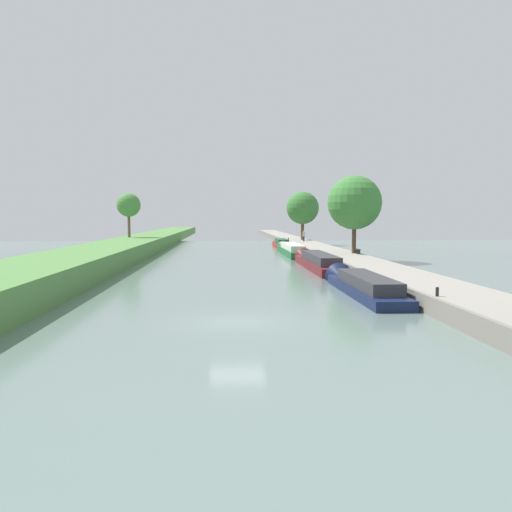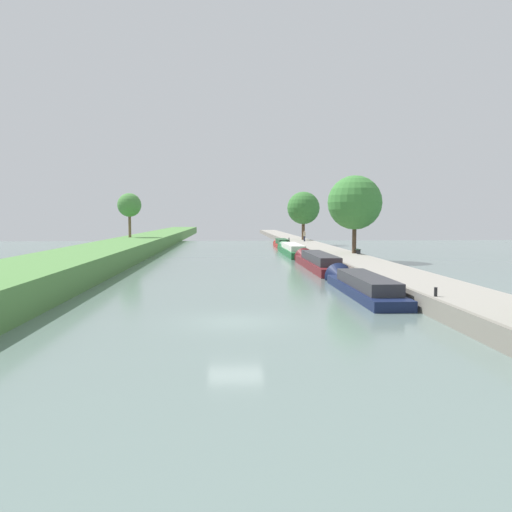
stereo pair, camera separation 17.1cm
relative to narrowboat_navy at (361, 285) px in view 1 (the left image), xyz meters
The scene contains 14 objects.
ground_plane 11.77m from the narrowboat_navy, 132.74° to the right, with size 160.00×160.00×0.00m, color slate.
right_towpath 9.39m from the narrowboat_navy, 66.82° to the right, with size 4.35×260.00×0.89m.
stone_quay 8.75m from the narrowboat_navy, 80.82° to the right, with size 0.25×260.00×0.94m.
narrowboat_navy is the anchor object (origin of this frame).
narrowboat_maroon 15.68m from the narrowboat_navy, 90.03° to the left, with size 2.20×16.44×2.15m.
narrowboat_green 33.28m from the narrowboat_navy, 90.36° to the left, with size 2.09×16.65×2.03m.
narrowboat_red 48.00m from the narrowboat_navy, 89.89° to the left, with size 1.85×10.50×1.97m.
tree_rightbank_midnear 23.69m from the narrowboat_navy, 76.94° to the left, with size 5.75×5.75×8.27m.
tree_rightbank_midfar 55.31m from the narrowboat_navy, 85.30° to the left, with size 5.49×5.49×8.14m.
tree_leftbank_downstream 49.72m from the narrowboat_navy, 117.16° to the left, with size 3.43×3.43×6.41m.
person_walking 49.49m from the narrowboat_navy, 85.48° to the left, with size 0.34×0.34×1.66m.
mooring_bollard_near 7.65m from the narrowboat_navy, 76.18° to the right, with size 0.16×0.16×0.45m.
mooring_bollard_far 52.58m from the narrowboat_navy, 88.01° to the left, with size 0.16×0.16×0.45m.
park_bench 22.65m from the narrowboat_navy, 76.14° to the left, with size 0.44×1.50×0.47m.
Camera 1 is at (-0.51, -23.08, 4.77)m, focal length 36.05 mm.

